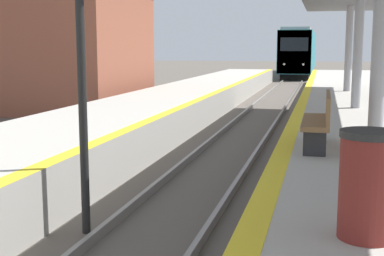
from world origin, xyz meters
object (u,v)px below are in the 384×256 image
(signal_near, at_px, (80,21))
(trash_bin, at_px, (368,185))
(train, at_px, (300,52))
(bench, at_px, (320,119))

(signal_near, bearing_deg, trash_bin, -28.59)
(train, bearing_deg, signal_near, -91.26)
(signal_near, relative_size, trash_bin, 4.41)
(signal_near, xyz_separation_m, trash_bin, (3.66, -2.00, -1.55))
(signal_near, height_order, trash_bin, signal_near)
(signal_near, distance_m, bench, 4.26)
(train, distance_m, signal_near, 45.35)
(train, height_order, bench, train)
(train, xyz_separation_m, signal_near, (-0.99, -45.33, 0.86))
(train, distance_m, trash_bin, 47.41)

